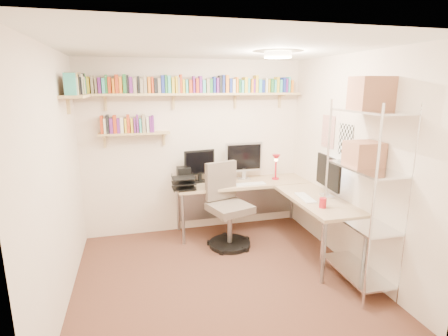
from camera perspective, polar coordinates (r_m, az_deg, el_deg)
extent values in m
plane|color=#4B2B20|center=(4.18, -0.59, -17.39)|extent=(3.20, 3.20, 0.00)
cube|color=beige|center=(5.14, -4.74, 3.35)|extent=(3.20, 0.04, 2.50)
cube|color=beige|center=(3.67, -25.66, -2.00)|extent=(0.04, 3.00, 2.50)
cube|color=beige|center=(4.37, 20.17, 0.79)|extent=(0.04, 3.00, 2.50)
cube|color=beige|center=(2.35, 8.48, -9.04)|extent=(3.20, 0.04, 2.50)
cube|color=white|center=(3.61, -0.69, 19.10)|extent=(3.20, 3.00, 0.04)
cube|color=silver|center=(4.77, 16.61, 5.71)|extent=(0.01, 0.30, 0.42)
cube|color=silver|center=(4.44, 19.22, 4.34)|extent=(0.01, 0.28, 0.38)
cylinder|color=#FFEAC6|center=(4.02, 8.78, 17.79)|extent=(0.30, 0.30, 0.06)
cube|color=#DDBA7D|center=(4.94, -4.65, 11.94)|extent=(3.05, 0.25, 0.03)
cube|color=#DDBA7D|center=(4.48, -22.87, 10.82)|extent=(0.25, 1.00, 0.03)
cube|color=#DDBA7D|center=(4.93, -14.40, 5.49)|extent=(0.95, 0.20, 0.02)
cube|color=#DDBA7D|center=(4.94, -18.84, 10.47)|extent=(0.03, 0.20, 0.20)
cube|color=#DDBA7D|center=(4.96, -8.24, 11.04)|extent=(0.03, 0.20, 0.20)
cube|color=#DDBA7D|center=(5.15, 1.95, 11.25)|extent=(0.03, 0.20, 0.20)
cube|color=#DDBA7D|center=(5.39, 9.24, 11.18)|extent=(0.03, 0.20, 0.20)
cube|color=beige|center=(4.90, -22.25, 12.28)|extent=(0.02, 0.13, 0.19)
cube|color=#256F35|center=(4.89, -21.83, 12.46)|extent=(0.04, 0.15, 0.21)
cube|color=gold|center=(4.89, -21.26, 12.49)|extent=(0.03, 0.14, 0.21)
cube|color=gray|center=(4.88, -20.70, 12.62)|extent=(0.03, 0.12, 0.22)
cube|color=gray|center=(4.88, -20.16, 12.54)|extent=(0.03, 0.12, 0.20)
cube|color=#65217C|center=(4.88, -19.64, 12.56)|extent=(0.04, 0.15, 0.20)
cube|color=#3AAFA5|center=(4.87, -19.06, 12.56)|extent=(0.04, 0.14, 0.19)
cube|color=#256F35|center=(4.87, -18.64, 12.84)|extent=(0.02, 0.12, 0.23)
cube|color=#B43718|center=(4.87, -18.17, 12.71)|extent=(0.04, 0.11, 0.21)
cube|color=orange|center=(4.87, -17.61, 12.64)|extent=(0.03, 0.14, 0.19)
cube|color=#B43718|center=(4.86, -17.09, 12.96)|extent=(0.04, 0.12, 0.24)
cube|color=orange|center=(4.86, -16.53, 12.85)|extent=(0.04, 0.12, 0.21)
cube|color=#256F35|center=(4.86, -15.91, 13.08)|extent=(0.04, 0.12, 0.24)
cube|color=black|center=(4.86, -15.42, 13.05)|extent=(0.03, 0.13, 0.23)
cube|color=#65217C|center=(4.86, -14.96, 12.94)|extent=(0.04, 0.14, 0.21)
cube|color=gray|center=(4.86, -14.36, 12.91)|extent=(0.04, 0.12, 0.20)
cube|color=black|center=(4.86, -13.78, 13.07)|extent=(0.03, 0.12, 0.22)
cube|color=gray|center=(4.86, -13.32, 12.91)|extent=(0.04, 0.13, 0.19)
cube|color=gray|center=(4.87, -12.76, 13.15)|extent=(0.04, 0.12, 0.23)
cube|color=orange|center=(4.87, -12.15, 13.11)|extent=(0.03, 0.14, 0.21)
cube|color=#B43718|center=(4.87, -11.63, 13.13)|extent=(0.03, 0.14, 0.21)
cube|color=black|center=(4.87, -11.12, 13.05)|extent=(0.04, 0.13, 0.20)
cube|color=gray|center=(4.88, -10.57, 13.06)|extent=(0.04, 0.14, 0.19)
cube|color=navy|center=(4.88, -9.99, 13.32)|extent=(0.04, 0.13, 0.23)
cube|color=#256F35|center=(4.88, -9.49, 13.37)|extent=(0.03, 0.14, 0.24)
cube|color=#3AAFA5|center=(4.89, -8.97, 13.33)|extent=(0.04, 0.12, 0.23)
cube|color=gold|center=(4.89, -8.37, 13.21)|extent=(0.04, 0.14, 0.21)
cube|color=gold|center=(4.90, -7.81, 13.33)|extent=(0.03, 0.11, 0.22)
cube|color=gray|center=(4.90, -7.45, 13.23)|extent=(0.03, 0.12, 0.21)
cube|color=#B43718|center=(4.91, -7.09, 13.47)|extent=(0.03, 0.12, 0.24)
cube|color=gold|center=(4.91, -6.65, 13.12)|extent=(0.03, 0.12, 0.18)
cube|color=#3AAFA5|center=(4.92, -6.18, 13.11)|extent=(0.03, 0.15, 0.18)
cube|color=#B43718|center=(4.93, -5.57, 13.12)|extent=(0.04, 0.13, 0.18)
cube|color=#65217C|center=(4.94, -4.99, 13.41)|extent=(0.03, 0.11, 0.23)
cube|color=#B43718|center=(4.94, -4.47, 13.25)|extent=(0.04, 0.15, 0.20)
cube|color=#65217C|center=(4.95, -3.91, 13.43)|extent=(0.04, 0.12, 0.23)
cube|color=#3AAFA5|center=(4.96, -3.37, 13.15)|extent=(0.04, 0.13, 0.18)
cube|color=gray|center=(4.97, -2.74, 13.24)|extent=(0.04, 0.13, 0.19)
cube|color=#256F35|center=(4.98, -2.23, 13.25)|extent=(0.04, 0.12, 0.19)
cube|color=navy|center=(4.99, -1.67, 13.42)|extent=(0.03, 0.11, 0.22)
cube|color=#65217C|center=(5.00, -1.17, 13.31)|extent=(0.03, 0.14, 0.20)
cube|color=black|center=(5.01, -0.64, 13.52)|extent=(0.04, 0.12, 0.24)
cube|color=navy|center=(5.02, -0.16, 13.56)|extent=(0.03, 0.12, 0.24)
cube|color=orange|center=(5.04, 0.40, 13.56)|extent=(0.04, 0.13, 0.24)
cube|color=navy|center=(5.05, 0.96, 13.29)|extent=(0.04, 0.14, 0.20)
cube|color=beige|center=(5.06, 1.49, 13.25)|extent=(0.04, 0.13, 0.19)
cube|color=orange|center=(5.08, 2.00, 13.38)|extent=(0.03, 0.14, 0.21)
cube|color=#256F35|center=(5.09, 2.44, 13.25)|extent=(0.03, 0.11, 0.19)
cube|color=#3AAFA5|center=(5.10, 2.89, 13.14)|extent=(0.04, 0.13, 0.17)
cube|color=gold|center=(5.12, 3.42, 13.38)|extent=(0.04, 0.15, 0.22)
cube|color=#3AAFA5|center=(5.13, 3.93, 13.29)|extent=(0.03, 0.11, 0.20)
cube|color=orange|center=(5.14, 4.42, 13.22)|extent=(0.03, 0.15, 0.19)
cube|color=#65217C|center=(5.16, 4.78, 13.20)|extent=(0.03, 0.13, 0.19)
cube|color=gold|center=(5.17, 5.19, 13.49)|extent=(0.04, 0.13, 0.24)
cube|color=#3AAFA5|center=(5.19, 5.72, 13.18)|extent=(0.04, 0.14, 0.19)
cube|color=navy|center=(5.20, 6.19, 13.10)|extent=(0.04, 0.15, 0.18)
cube|color=beige|center=(5.22, 6.73, 13.23)|extent=(0.03, 0.15, 0.20)
cube|color=gold|center=(5.24, 7.18, 13.13)|extent=(0.03, 0.12, 0.19)
cube|color=#256F35|center=(5.25, 7.67, 13.18)|extent=(0.04, 0.13, 0.20)
cube|color=#3AAFA5|center=(5.27, 8.13, 13.08)|extent=(0.03, 0.15, 0.18)
cube|color=gold|center=(5.29, 8.58, 13.28)|extent=(0.04, 0.13, 0.22)
cube|color=#3AAFA5|center=(5.31, 9.05, 13.06)|extent=(0.03, 0.15, 0.18)
cube|color=navy|center=(5.33, 9.56, 13.22)|extent=(0.04, 0.14, 0.22)
cube|color=#65217C|center=(5.34, 9.98, 13.11)|extent=(0.03, 0.14, 0.20)
cube|color=#3AAFA5|center=(5.36, 10.42, 13.22)|extent=(0.03, 0.11, 0.22)
cube|color=orange|center=(5.38, 10.84, 12.96)|extent=(0.04, 0.12, 0.18)
cube|color=#3AAFA5|center=(4.05, -23.85, 12.41)|extent=(0.12, 0.04, 0.23)
cube|color=beige|center=(4.10, -23.72, 12.09)|extent=(0.14, 0.03, 0.18)
cube|color=gray|center=(4.14, -23.68, 12.50)|extent=(0.12, 0.04, 0.24)
cube|color=#65217C|center=(4.17, -23.57, 12.18)|extent=(0.12, 0.03, 0.19)
cube|color=gold|center=(4.21, -23.51, 12.41)|extent=(0.12, 0.04, 0.23)
cube|color=black|center=(4.26, -23.41, 12.36)|extent=(0.13, 0.04, 0.22)
cube|color=black|center=(4.32, -23.29, 12.20)|extent=(0.12, 0.04, 0.19)
cube|color=black|center=(4.37, -23.20, 12.23)|extent=(0.15, 0.03, 0.19)
cube|color=gray|center=(4.40, -23.16, 12.53)|extent=(0.14, 0.02, 0.24)
cube|color=#3AAFA5|center=(4.43, -23.10, 12.43)|extent=(0.13, 0.03, 0.22)
cube|color=beige|center=(4.48, -23.02, 12.49)|extent=(0.14, 0.04, 0.23)
cube|color=orange|center=(4.52, -22.95, 12.58)|extent=(0.11, 0.04, 0.25)
cube|color=gold|center=(4.57, -22.85, 12.43)|extent=(0.13, 0.04, 0.22)
cube|color=#256F35|center=(4.61, -22.76, 12.16)|extent=(0.13, 0.03, 0.18)
cube|color=beige|center=(4.65, -22.73, 12.52)|extent=(0.12, 0.03, 0.23)
cube|color=beige|center=(4.70, -22.64, 12.34)|extent=(0.15, 0.04, 0.20)
cube|color=black|center=(4.75, -22.59, 12.60)|extent=(0.13, 0.03, 0.25)
cube|color=#256F35|center=(4.79, -22.52, 12.61)|extent=(0.14, 0.03, 0.25)
cube|color=#3AAFA5|center=(4.82, -22.44, 12.31)|extent=(0.14, 0.04, 0.20)
cube|color=navy|center=(4.86, -22.37, 12.17)|extent=(0.12, 0.03, 0.17)
cube|color=black|center=(4.90, -22.33, 12.33)|extent=(0.12, 0.02, 0.20)
cube|color=#B43718|center=(4.93, -19.31, 6.70)|extent=(0.04, 0.11, 0.24)
cube|color=beige|center=(4.93, -18.85, 6.52)|extent=(0.03, 0.13, 0.20)
cube|color=black|center=(4.92, -18.44, 6.80)|extent=(0.03, 0.14, 0.24)
cube|color=#65217C|center=(4.92, -17.91, 6.57)|extent=(0.04, 0.14, 0.20)
cube|color=#B43718|center=(4.92, -17.38, 6.84)|extent=(0.04, 0.13, 0.24)
cube|color=#65217C|center=(4.92, -16.84, 6.63)|extent=(0.04, 0.11, 0.20)
cube|color=beige|center=(4.92, -16.33, 6.72)|extent=(0.04, 0.12, 0.21)
cube|color=gold|center=(4.92, -15.77, 6.67)|extent=(0.03, 0.11, 0.19)
cube|color=#B43718|center=(4.91, -15.35, 6.99)|extent=(0.04, 0.12, 0.24)
cube|color=gold|center=(4.92, -14.80, 6.73)|extent=(0.03, 0.12, 0.19)
cube|color=#65217C|center=(4.92, -14.38, 6.78)|extent=(0.02, 0.15, 0.20)
cube|color=#65217C|center=(4.91, -13.95, 7.06)|extent=(0.02, 0.11, 0.24)
cube|color=#3AAFA5|center=(4.92, -13.50, 6.78)|extent=(0.03, 0.13, 0.19)
cube|color=gray|center=(4.92, -12.99, 7.13)|extent=(0.04, 0.14, 0.24)
cube|color=beige|center=(4.92, -12.36, 6.95)|extent=(0.04, 0.12, 0.21)
cube|color=#65217C|center=(4.92, -11.93, 7.01)|extent=(0.03, 0.15, 0.21)
cube|color=#65217C|center=(4.92, -11.56, 7.10)|extent=(0.03, 0.14, 0.23)
cube|color=tan|center=(5.14, 3.08, -2.43)|extent=(1.96, 0.62, 0.04)
cube|color=tan|center=(4.53, 15.14, -5.08)|extent=(0.62, 1.34, 0.04)
cylinder|color=gray|center=(4.83, -6.67, -8.35)|extent=(0.04, 0.04, 0.72)
cylinder|color=gray|center=(5.31, -7.48, -6.34)|extent=(0.04, 0.04, 0.72)
cylinder|color=gray|center=(5.82, 11.01, -4.70)|extent=(0.04, 0.04, 0.72)
cylinder|color=gray|center=(4.06, 15.98, -13.19)|extent=(0.04, 0.04, 0.72)
cylinder|color=gray|center=(4.33, 21.99, -11.94)|extent=(0.04, 0.04, 0.72)
cube|color=gray|center=(5.48, 2.18, -5.01)|extent=(1.85, 0.02, 0.57)
cube|color=silver|center=(5.19, 3.26, 1.81)|extent=(0.57, 0.03, 0.43)
cube|color=black|center=(5.17, 3.33, 1.76)|extent=(0.51, 0.00, 0.37)
cube|color=black|center=(5.03, -4.02, 0.96)|extent=(0.45, 0.03, 0.35)
cube|color=black|center=(4.55, 16.66, -0.64)|extent=(0.03, 0.60, 0.39)
cube|color=white|center=(4.54, 16.44, -0.65)|extent=(0.00, 0.54, 0.34)
cube|color=white|center=(4.98, 4.30, -2.63)|extent=(0.43, 0.13, 0.02)
cube|color=white|center=(4.49, 13.12, -4.74)|extent=(0.13, 0.41, 0.02)
cylinder|color=#A90E1E|center=(5.31, 8.39, -1.70)|extent=(0.10, 0.10, 0.02)
cylinder|color=#A90E1E|center=(5.27, 8.45, -0.08)|extent=(0.02, 0.02, 0.29)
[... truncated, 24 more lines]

